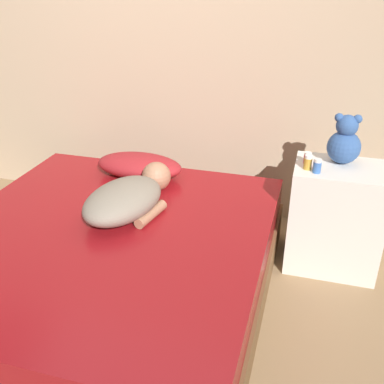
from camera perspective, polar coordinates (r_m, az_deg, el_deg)
ground_plane at (r=2.71m, az=-10.21°, el=-12.71°), size 12.00×12.00×0.00m
wall_back at (r=3.25m, az=-2.50°, el=19.64°), size 8.00×0.06×2.60m
bed at (r=2.58m, az=-10.60°, el=-9.03°), size 1.74×1.87×0.43m
nightstand at (r=2.87m, az=17.69°, el=-3.13°), size 0.54×0.40×0.67m
pillow at (r=3.03m, az=-6.71°, el=3.35°), size 0.59×0.30×0.15m
person_lying at (r=2.59m, az=-8.06°, el=-0.61°), size 0.47×0.76×0.18m
teddy_bear at (r=2.75m, az=18.81°, el=6.02°), size 0.19×0.19×0.30m
bottle_amber at (r=2.63m, az=14.50°, el=3.67°), size 0.05×0.05×0.08m
bottle_red at (r=2.71m, az=14.47°, el=4.20°), size 0.05×0.05×0.07m
bottle_blue at (r=2.60m, az=15.61°, el=3.20°), size 0.05×0.05×0.08m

